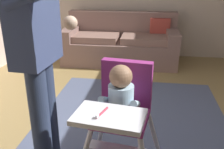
{
  "coord_description": "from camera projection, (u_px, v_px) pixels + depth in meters",
  "views": [
    {
      "loc": [
        0.23,
        -2.09,
        1.44
      ],
      "look_at": [
        -0.03,
        -0.34,
        0.76
      ],
      "focal_mm": 40.74,
      "sensor_mm": 36.0,
      "label": 1
    }
  ],
  "objects": [
    {
      "name": "area_rug",
      "position": [
        130.0,
        134.0,
        2.49
      ],
      "size": [
        1.99,
        2.69,
        0.01
      ],
      "primitive_type": "cube",
      "color": "#4F5A76",
      "rests_on": "ground"
    },
    {
      "name": "adult_standing",
      "position": [
        38.0,
        53.0,
        1.72
      ],
      "size": [
        0.51,
        0.52,
        1.69
      ],
      "rotation": [
        0.0,
        0.0,
        -0.08
      ],
      "color": "#303C59",
      "rests_on": "ground"
    },
    {
      "name": "high_chair",
      "position": [
        121.0,
        104.0,
        1.72
      ],
      "size": [
        0.68,
        0.78,
        0.93
      ],
      "rotation": [
        0.0,
        0.0,
        -1.71
      ],
      "color": "white",
      "rests_on": "ground"
    },
    {
      "name": "couch",
      "position": [
        121.0,
        44.0,
        4.5
      ],
      "size": [
        1.97,
        0.86,
        0.86
      ],
      "rotation": [
        0.0,
        0.0,
        -1.57
      ],
      "color": "#80625A",
      "rests_on": "ground"
    },
    {
      "name": "ground",
      "position": [
        120.0,
        139.0,
        2.49
      ],
      "size": [
        6.05,
        7.15,
        0.1
      ],
      "primitive_type": "cube",
      "color": "#967C4A"
    }
  ]
}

